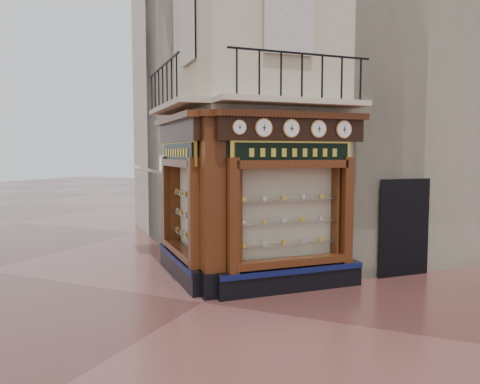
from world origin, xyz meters
The scene contains 16 objects.
ground centered at (0.00, 0.00, 0.00)m, with size 80.00×80.00×0.00m, color #4F2924.
main_building centered at (0.00, 6.16, 6.00)m, with size 8.00×8.00×12.00m, color #C2B197.
neighbour_left centered at (-2.47, 8.63, 5.50)m, with size 8.00×8.00×11.00m, color beige.
neighbour_right centered at (2.47, 8.63, 5.50)m, with size 8.00×8.00×11.00m, color beige.
shopfront_left centered at (-1.41, 1.57, 1.98)m, with size 2.86×2.86×3.98m.
shopfront_right centered at (1.41, 1.57, 1.98)m, with size 2.86×2.86×3.98m.
corner_pilaster centered at (0.00, 0.50, 1.95)m, with size 0.85×0.85×3.98m.
balcony centered at (0.00, 1.49, 4.22)m, with size 5.94×2.97×1.03m.
clock_a centered at (0.62, 0.52, 3.62)m, with size 0.25×0.25×0.31m.
clock_b centered at (1.01, 0.90, 3.62)m, with size 0.32×0.32×0.40m.
clock_c centered at (1.46, 1.36, 3.62)m, with size 0.32×0.32×0.40m.
clock_d centered at (1.93, 1.83, 3.62)m, with size 0.31×0.31×0.39m.
clock_e centered at (2.39, 2.29, 3.62)m, with size 0.32×0.32×0.40m.
awning centered at (-3.61, 3.41, 0.00)m, with size 1.49×0.90×0.08m, color silver, non-canonical shape.
signboard_left centered at (-1.46, 1.51, 3.10)m, with size 2.24×2.24×0.60m.
signboard_right centered at (1.46, 1.51, 3.10)m, with size 2.11×2.11×0.56m.
Camera 1 is at (4.59, -8.30, 3.09)m, focal length 35.00 mm.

